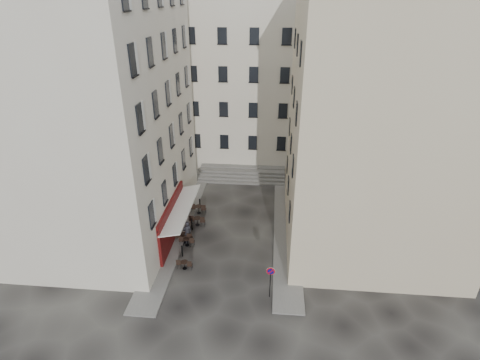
# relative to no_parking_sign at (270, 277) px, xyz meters

# --- Properties ---
(ground) EXTENTS (90.00, 90.00, 0.00)m
(ground) POSITION_rel_no_parking_sign_xyz_m (-3.30, 4.57, -1.67)
(ground) COLOR black
(ground) RESTS_ON ground
(sidewalk_left) EXTENTS (2.00, 22.00, 0.12)m
(sidewalk_left) POSITION_rel_no_parking_sign_xyz_m (-7.80, 8.57, -1.61)
(sidewalk_left) COLOR slate
(sidewalk_left) RESTS_ON ground
(sidewalk_right) EXTENTS (2.00, 18.00, 0.12)m
(sidewalk_right) POSITION_rel_no_parking_sign_xyz_m (1.20, 7.57, -1.61)
(sidewalk_right) COLOR slate
(sidewalk_right) RESTS_ON ground
(building_left) EXTENTS (12.20, 16.20, 20.60)m
(building_left) POSITION_rel_no_parking_sign_xyz_m (-13.80, 7.57, 8.63)
(building_left) COLOR beige
(building_left) RESTS_ON ground
(building_right) EXTENTS (12.20, 14.20, 18.60)m
(building_right) POSITION_rel_no_parking_sign_xyz_m (7.20, 8.07, 7.63)
(building_right) COLOR beige
(building_right) RESTS_ON ground
(building_back) EXTENTS (18.20, 10.20, 18.60)m
(building_back) POSITION_rel_no_parking_sign_xyz_m (-4.30, 23.57, 7.63)
(building_back) COLOR beige
(building_back) RESTS_ON ground
(cafe_storefront) EXTENTS (1.74, 7.30, 3.50)m
(cafe_storefront) POSITION_rel_no_parking_sign_xyz_m (-7.62, 5.57, 0.20)
(cafe_storefront) COLOR #430A09
(cafe_storefront) RESTS_ON ground
(stone_steps) EXTENTS (9.00, 3.15, 0.80)m
(stone_steps) POSITION_rel_no_parking_sign_xyz_m (-3.30, 17.15, -1.27)
(stone_steps) COLOR #5C5957
(stone_steps) RESTS_ON ground
(bollard_near) EXTENTS (0.12, 0.12, 0.98)m
(bollard_near) POSITION_rel_no_parking_sign_xyz_m (-6.55, 3.57, -1.15)
(bollard_near) COLOR black
(bollard_near) RESTS_ON ground
(bollard_mid) EXTENTS (0.12, 0.12, 0.98)m
(bollard_mid) POSITION_rel_no_parking_sign_xyz_m (-6.55, 7.07, -1.15)
(bollard_mid) COLOR black
(bollard_mid) RESTS_ON ground
(bollard_far) EXTENTS (0.12, 0.12, 0.98)m
(bollard_far) POSITION_rel_no_parking_sign_xyz_m (-6.55, 10.57, -1.15)
(bollard_far) COLOR black
(bollard_far) RESTS_ON ground
(no_parking_sign) EXTENTS (0.54, 0.10, 2.36)m
(no_parking_sign) POSITION_rel_no_parking_sign_xyz_m (0.00, 0.00, 0.00)
(no_parking_sign) COLOR black
(no_parking_sign) RESTS_ON ground
(bistro_table_a) EXTENTS (1.13, 0.53, 0.79)m
(bistro_table_a) POSITION_rel_no_parking_sign_xyz_m (-6.06, 2.20, -1.27)
(bistro_table_a) COLOR black
(bistro_table_a) RESTS_ON ground
(bistro_table_b) EXTENTS (1.20, 0.56, 0.84)m
(bistro_table_b) POSITION_rel_no_parking_sign_xyz_m (-6.48, 4.91, -1.24)
(bistro_table_b) COLOR black
(bistro_table_b) RESTS_ON ground
(bistro_table_c) EXTENTS (1.38, 0.65, 0.97)m
(bistro_table_c) POSITION_rel_no_parking_sign_xyz_m (-6.80, 5.28, -1.18)
(bistro_table_c) COLOR black
(bistro_table_c) RESTS_ON ground
(bistro_table_d) EXTENTS (1.33, 0.62, 0.93)m
(bistro_table_d) POSITION_rel_no_parking_sign_xyz_m (-6.23, 7.78, -1.20)
(bistro_table_d) COLOR black
(bistro_table_d) RESTS_ON ground
(bistro_table_e) EXTENTS (1.35, 0.63, 0.95)m
(bistro_table_e) POSITION_rel_no_parking_sign_xyz_m (-6.49, 9.68, -1.19)
(bistro_table_e) COLOR black
(bistro_table_e) RESTS_ON ground
(pedestrian) EXTENTS (0.85, 0.81, 1.96)m
(pedestrian) POSITION_rel_no_parking_sign_xyz_m (-6.50, 5.29, -0.70)
(pedestrian) COLOR black
(pedestrian) RESTS_ON ground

